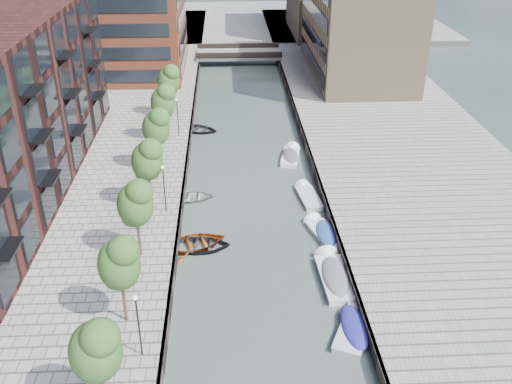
{
  "coord_description": "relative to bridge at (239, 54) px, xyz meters",
  "views": [
    {
      "loc": [
        -2.09,
        -16.29,
        24.22
      ],
      "look_at": [
        0.0,
        22.34,
        3.5
      ],
      "focal_mm": 40.0,
      "sensor_mm": 36.0,
      "label": 1
    }
  ],
  "objects": [
    {
      "name": "sloop_2",
      "position": [
        -4.89,
        -51.77,
        -1.39
      ],
      "size": [
        6.08,
        5.15,
        1.07
      ],
      "primitive_type": "imported",
      "rotation": [
        0.0,
        0.0,
        1.9
      ],
      "color": "#A13B11",
      "rests_on": "ground"
    },
    {
      "name": "tree_3",
      "position": [
        -8.5,
        -47.0,
        3.92
      ],
      "size": [
        2.5,
        2.5,
        5.95
      ],
      "color": "#382619",
      "rests_on": "quay_left"
    },
    {
      "name": "tree_1",
      "position": [
        -8.5,
        -61.0,
        3.92
      ],
      "size": [
        2.5,
        2.5,
        5.95
      ],
      "color": "#382619",
      "rests_on": "quay_left"
    },
    {
      "name": "quay_right",
      "position": [
        16.0,
        -32.0,
        -0.89
      ],
      "size": [
        20.0,
        140.0,
        1.0
      ],
      "primitive_type": "cube",
      "color": "gray",
      "rests_on": "ground"
    },
    {
      "name": "motorboat_0",
      "position": [
        5.6,
        -61.34,
        -1.19
      ],
      "size": [
        3.64,
        5.29,
        1.68
      ],
      "color": "silver",
      "rests_on": "ground"
    },
    {
      "name": "tree_5",
      "position": [
        -8.5,
        -33.0,
        3.92
      ],
      "size": [
        2.5,
        2.5,
        5.95
      ],
      "color": "#382619",
      "rests_on": "quay_left"
    },
    {
      "name": "motorboat_2",
      "position": [
        4.83,
        -44.27,
        -1.3
      ],
      "size": [
        2.11,
        4.64,
        1.49
      ],
      "color": "silver",
      "rests_on": "ground"
    },
    {
      "name": "lamp_0",
      "position": [
        -7.2,
        -64.0,
        2.12
      ],
      "size": [
        0.24,
        0.24,
        4.12
      ],
      "color": "black",
      "rests_on": "quay_left"
    },
    {
      "name": "lamp_2",
      "position": [
        -7.2,
        -32.0,
        2.12
      ],
      "size": [
        0.24,
        0.24,
        4.12
      ],
      "color": "black",
      "rests_on": "quay_left"
    },
    {
      "name": "sloop_1",
      "position": [
        -4.46,
        -52.02,
        -1.39
      ],
      "size": [
        4.93,
        3.57,
        1.01
      ],
      "primitive_type": "imported",
      "rotation": [
        0.0,
        0.0,
        1.55
      ],
      "color": "black",
      "rests_on": "ground"
    },
    {
      "name": "car",
      "position": [
        11.12,
        -8.22,
        0.24
      ],
      "size": [
        1.62,
        3.73,
        1.25
      ],
      "primitive_type": "imported",
      "rotation": [
        0.0,
        0.0,
        -0.04
      ],
      "color": "#ADB0B2",
      "rests_on": "quay_right"
    },
    {
      "name": "bridge",
      "position": [
        0.0,
        0.0,
        0.0
      ],
      "size": [
        13.0,
        6.0,
        1.3
      ],
      "color": "gray",
      "rests_on": "ground"
    },
    {
      "name": "tree_4",
      "position": [
        -8.5,
        -40.0,
        3.92
      ],
      "size": [
        2.5,
        2.5,
        5.95
      ],
      "color": "#382619",
      "rests_on": "quay_left"
    },
    {
      "name": "lamp_1",
      "position": [
        -7.2,
        -48.0,
        2.12
      ],
      "size": [
        0.24,
        0.24,
        4.12
      ],
      "color": "black",
      "rests_on": "quay_left"
    },
    {
      "name": "tan_block_near",
      "position": [
        16.0,
        -10.0,
        6.61
      ],
      "size": [
        12.0,
        25.0,
        14.0
      ],
      "primitive_type": "cube",
      "color": "#99805E",
      "rests_on": "quay_right"
    },
    {
      "name": "motorboat_3",
      "position": [
        5.27,
        -50.59,
        -1.2
      ],
      "size": [
        2.91,
        5.05,
        1.6
      ],
      "color": "white",
      "rests_on": "ground"
    },
    {
      "name": "motorboat_4",
      "position": [
        4.28,
        -35.84,
        -1.2
      ],
      "size": [
        2.5,
        4.9,
        1.56
      ],
      "color": "white",
      "rests_on": "ground"
    },
    {
      "name": "quay_wall_left",
      "position": [
        -6.1,
        -32.0,
        -0.89
      ],
      "size": [
        0.25,
        140.0,
        1.0
      ],
      "primitive_type": "cube",
      "color": "#332823",
      "rests_on": "ground"
    },
    {
      "name": "apartment_block",
      "position": [
        -20.0,
        -42.0,
        6.61
      ],
      "size": [
        8.0,
        38.0,
        14.0
      ],
      "primitive_type": "cube",
      "color": "black",
      "rests_on": "quay_left"
    },
    {
      "name": "quay_wall_right",
      "position": [
        6.1,
        -32.0,
        -0.89
      ],
      "size": [
        0.25,
        140.0,
        1.0
      ],
      "primitive_type": "cube",
      "color": "#332823",
      "rests_on": "ground"
    },
    {
      "name": "sloop_3",
      "position": [
        -5.4,
        -44.16,
        -1.39
      ],
      "size": [
        4.31,
        3.2,
        0.86
      ],
      "primitive_type": "imported",
      "rotation": [
        0.0,
        0.0,
        1.63
      ],
      "color": "#B0B0AE",
      "rests_on": "ground"
    },
    {
      "name": "sloop_4",
      "position": [
        -5.4,
        -28.3,
        -1.39
      ],
      "size": [
        5.56,
        4.83,
        0.96
      ],
      "primitive_type": "imported",
      "rotation": [
        0.0,
        0.0,
        1.18
      ],
      "color": "black",
      "rests_on": "ground"
    },
    {
      "name": "motorboat_1",
      "position": [
        5.09,
        -56.15,
        -1.16
      ],
      "size": [
        2.21,
        5.77,
        1.9
      ],
      "color": "white",
      "rests_on": "ground"
    },
    {
      "name": "water",
      "position": [
        0.0,
        -32.0,
        -1.39
      ],
      "size": [
        300.0,
        300.0,
        0.0
      ],
      "primitive_type": "plane",
      "color": "#38473F",
      "rests_on": "ground"
    },
    {
      "name": "tree_2",
      "position": [
        -8.5,
        -54.0,
        3.92
      ],
      "size": [
        2.5,
        2.5,
        5.95
      ],
      "color": "#382619",
      "rests_on": "quay_left"
    },
    {
      "name": "tree_0",
      "position": [
        -8.5,
        -68.0,
        3.92
      ],
      "size": [
        2.5,
        2.5,
        5.95
      ],
      "color": "#382619",
      "rests_on": "quay_left"
    },
    {
      "name": "tree_6",
      "position": [
        -8.5,
        -26.0,
        3.92
      ],
      "size": [
        2.5,
        2.5,
        5.95
      ],
      "color": "#382619",
      "rests_on": "quay_left"
    },
    {
      "name": "far_closure",
      "position": [
        0.0,
        28.0,
        -0.89
      ],
      "size": [
        80.0,
        40.0,
        1.0
      ],
      "primitive_type": "cube",
      "color": "gray",
      "rests_on": "ground"
    }
  ]
}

